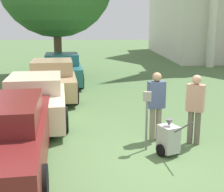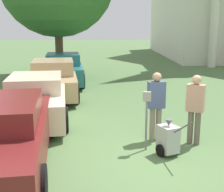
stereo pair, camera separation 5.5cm
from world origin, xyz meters
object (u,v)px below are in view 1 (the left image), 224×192
object	(u,v)px
parked_car_teal	(62,69)
parked_car_tan	(53,79)
person_worker	(156,102)
parking_meter	(147,110)
equipment_cart	(168,139)
parked_car_maroon	(0,135)
person_supervisor	(195,105)
parked_car_cream	(36,98)

from	to	relation	value
parked_car_teal	parked_car_tan	bearing A→B (deg)	-97.67
person_worker	parked_car_tan	bearing A→B (deg)	-68.10
parked_car_tan	parked_car_teal	world-z (taller)	parked_car_teal
parking_meter	equipment_cart	world-z (taller)	parking_meter
parked_car_maroon	equipment_cart	size ratio (longest dim) A/B	5.34
parking_meter	equipment_cart	distance (m)	0.81
parking_meter	person_supervisor	world-z (taller)	person_supervisor
parked_car_teal	person_supervisor	bearing A→B (deg)	-70.78
person_worker	person_supervisor	world-z (taller)	person_worker
parking_meter	equipment_cart	size ratio (longest dim) A/B	1.41
parked_car_tan	person_worker	xyz separation A→B (m)	(3.42, -5.23, 0.30)
parked_car_tan	equipment_cart	bearing A→B (deg)	-67.75
parked_car_teal	parked_car_maroon	bearing A→B (deg)	-97.67
parked_car_tan	parking_meter	bearing A→B (deg)	-69.86
parked_car_cream	parked_car_tan	distance (m)	3.25
parked_car_tan	parking_meter	distance (m)	6.66
parked_car_tan	person_worker	size ratio (longest dim) A/B	2.85
equipment_cart	person_supervisor	bearing A→B (deg)	16.21
equipment_cart	parked_car_teal	bearing A→B (deg)	86.40
parked_car_tan	parked_car_teal	size ratio (longest dim) A/B	0.97
parked_car_tan	person_supervisor	distance (m)	7.03
parked_car_teal	equipment_cart	size ratio (longest dim) A/B	5.16
person_worker	equipment_cart	size ratio (longest dim) A/B	1.75
person_supervisor	equipment_cart	distance (m)	1.17
parked_car_tan	parked_car_teal	distance (m)	3.00
parked_car_maroon	parking_meter	xyz separation A→B (m)	(3.10, 0.85, 0.28)
parked_car_maroon	parking_meter	world-z (taller)	parked_car_maroon
parked_car_maroon	parking_meter	bearing A→B (deg)	7.68
parked_car_cream	person_supervisor	bearing A→B (deg)	-35.49
parked_car_tan	equipment_cart	xyz separation A→B (m)	(3.56, -6.19, -0.32)
parked_car_teal	person_supervisor	distance (m)	9.57
parked_car_maroon	equipment_cart	distance (m)	3.62
parked_car_cream	parked_car_teal	xyz separation A→B (m)	(0.00, 6.25, 0.04)
parked_car_teal	equipment_cart	bearing A→B (deg)	-76.47
parked_car_cream	parked_car_teal	bearing A→B (deg)	82.32
person_worker	person_supervisor	bearing A→B (deg)	150.27
parked_car_maroon	parked_car_teal	size ratio (longest dim) A/B	1.04
person_supervisor	parked_car_tan	bearing A→B (deg)	-25.25
person_worker	parked_car_cream	bearing A→B (deg)	-41.36
parking_meter	person_worker	distance (m)	0.73
parking_meter	person_supervisor	distance (m)	1.27
person_worker	parked_car_maroon	bearing A→B (deg)	12.41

